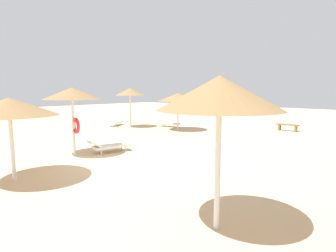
{
  "coord_description": "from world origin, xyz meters",
  "views": [
    {
      "loc": [
        8.43,
        -6.34,
        2.83
      ],
      "look_at": [
        0.0,
        3.0,
        1.2
      ],
      "focal_mm": 29.43,
      "sensor_mm": 36.0,
      "label": 1
    }
  ],
  "objects_px": {
    "parasol_1": "(72,95)",
    "bench_0": "(288,126)",
    "parasol_7": "(9,107)",
    "parasol_2": "(130,92)",
    "lounger_1": "(109,146)",
    "lounger_0": "(168,123)",
    "lounger_2": "(116,122)",
    "parasol_0": "(178,97)",
    "parasol_4": "(219,94)"
  },
  "relations": [
    {
      "from": "lounger_0",
      "to": "lounger_1",
      "type": "bearing_deg",
      "value": -64.4
    },
    {
      "from": "parasol_4",
      "to": "parasol_7",
      "type": "bearing_deg",
      "value": -164.86
    },
    {
      "from": "parasol_7",
      "to": "lounger_1",
      "type": "height_order",
      "value": "parasol_7"
    },
    {
      "from": "parasol_2",
      "to": "parasol_4",
      "type": "bearing_deg",
      "value": -34.09
    },
    {
      "from": "parasol_7",
      "to": "lounger_0",
      "type": "bearing_deg",
      "value": 112.07
    },
    {
      "from": "parasol_1",
      "to": "parasol_7",
      "type": "height_order",
      "value": "parasol_1"
    },
    {
      "from": "lounger_1",
      "to": "parasol_1",
      "type": "bearing_deg",
      "value": -116.98
    },
    {
      "from": "lounger_2",
      "to": "bench_0",
      "type": "xyz_separation_m",
      "value": [
        11.43,
        6.15,
        0.04
      ]
    },
    {
      "from": "lounger_1",
      "to": "parasol_0",
      "type": "bearing_deg",
      "value": 106.37
    },
    {
      "from": "lounger_0",
      "to": "bench_0",
      "type": "relative_size",
      "value": 1.29
    },
    {
      "from": "lounger_2",
      "to": "lounger_1",
      "type": "bearing_deg",
      "value": -39.26
    },
    {
      "from": "parasol_4",
      "to": "lounger_2",
      "type": "distance_m",
      "value": 17.8
    },
    {
      "from": "parasol_4",
      "to": "lounger_1",
      "type": "distance_m",
      "value": 8.3
    },
    {
      "from": "lounger_2",
      "to": "lounger_0",
      "type": "bearing_deg",
      "value": 31.58
    },
    {
      "from": "parasol_2",
      "to": "lounger_1",
      "type": "bearing_deg",
      "value": -46.66
    },
    {
      "from": "parasol_1",
      "to": "lounger_0",
      "type": "relative_size",
      "value": 1.5
    },
    {
      "from": "parasol_0",
      "to": "lounger_0",
      "type": "bearing_deg",
      "value": 152.56
    },
    {
      "from": "parasol_7",
      "to": "lounger_2",
      "type": "xyz_separation_m",
      "value": [
        -8.86,
        10.72,
        -2.02
      ]
    },
    {
      "from": "parasol_1",
      "to": "bench_0",
      "type": "bearing_deg",
      "value": 72.23
    },
    {
      "from": "lounger_0",
      "to": "bench_0",
      "type": "xyz_separation_m",
      "value": [
        7.82,
        3.93,
        0.03
      ]
    },
    {
      "from": "parasol_4",
      "to": "lounger_1",
      "type": "relative_size",
      "value": 1.55
    },
    {
      "from": "lounger_1",
      "to": "bench_0",
      "type": "bearing_deg",
      "value": 73.29
    },
    {
      "from": "parasol_7",
      "to": "lounger_0",
      "type": "distance_m",
      "value": 14.11
    },
    {
      "from": "parasol_1",
      "to": "lounger_1",
      "type": "height_order",
      "value": "parasol_1"
    },
    {
      "from": "lounger_0",
      "to": "parasol_1",
      "type": "bearing_deg",
      "value": -70.97
    },
    {
      "from": "parasol_4",
      "to": "bench_0",
      "type": "bearing_deg",
      "value": 103.75
    },
    {
      "from": "parasol_1",
      "to": "lounger_0",
      "type": "xyz_separation_m",
      "value": [
        -3.4,
        9.86,
        -2.33
      ]
    },
    {
      "from": "parasol_1",
      "to": "parasol_7",
      "type": "xyz_separation_m",
      "value": [
        1.85,
        -3.09,
        -0.32
      ]
    },
    {
      "from": "parasol_7",
      "to": "lounger_1",
      "type": "bearing_deg",
      "value": 104.75
    },
    {
      "from": "parasol_1",
      "to": "lounger_2",
      "type": "relative_size",
      "value": 1.51
    },
    {
      "from": "parasol_0",
      "to": "lounger_2",
      "type": "xyz_separation_m",
      "value": [
        -5.48,
        -1.26,
        -2.04
      ]
    },
    {
      "from": "parasol_7",
      "to": "lounger_2",
      "type": "height_order",
      "value": "parasol_7"
    },
    {
      "from": "parasol_2",
      "to": "lounger_2",
      "type": "bearing_deg",
      "value": -175.93
    },
    {
      "from": "parasol_0",
      "to": "parasol_1",
      "type": "height_order",
      "value": "parasol_1"
    },
    {
      "from": "parasol_1",
      "to": "lounger_2",
      "type": "distance_m",
      "value": 10.63
    },
    {
      "from": "lounger_0",
      "to": "lounger_1",
      "type": "distance_m",
      "value": 9.44
    },
    {
      "from": "parasol_0",
      "to": "parasol_2",
      "type": "distance_m",
      "value": 4.01
    },
    {
      "from": "lounger_1",
      "to": "lounger_2",
      "type": "bearing_deg",
      "value": 140.74
    },
    {
      "from": "parasol_0",
      "to": "parasol_7",
      "type": "bearing_deg",
      "value": -74.22
    },
    {
      "from": "lounger_1",
      "to": "lounger_2",
      "type": "xyz_separation_m",
      "value": [
        -7.7,
        6.29,
        0.0
      ]
    },
    {
      "from": "parasol_7",
      "to": "lounger_1",
      "type": "distance_m",
      "value": 5.0
    },
    {
      "from": "parasol_4",
      "to": "lounger_0",
      "type": "relative_size",
      "value": 1.59
    },
    {
      "from": "parasol_0",
      "to": "lounger_1",
      "type": "height_order",
      "value": "parasol_0"
    },
    {
      "from": "lounger_0",
      "to": "parasol_0",
      "type": "bearing_deg",
      "value": -27.44
    },
    {
      "from": "parasol_1",
      "to": "bench_0",
      "type": "xyz_separation_m",
      "value": [
        4.42,
        13.78,
        -2.31
      ]
    },
    {
      "from": "parasol_4",
      "to": "bench_0",
      "type": "height_order",
      "value": "parasol_4"
    },
    {
      "from": "parasol_7",
      "to": "bench_0",
      "type": "height_order",
      "value": "parasol_7"
    },
    {
      "from": "bench_0",
      "to": "parasol_1",
      "type": "bearing_deg",
      "value": -107.77
    },
    {
      "from": "lounger_1",
      "to": "bench_0",
      "type": "height_order",
      "value": "lounger_1"
    },
    {
      "from": "parasol_7",
      "to": "parasol_0",
      "type": "bearing_deg",
      "value": 105.78
    }
  ]
}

